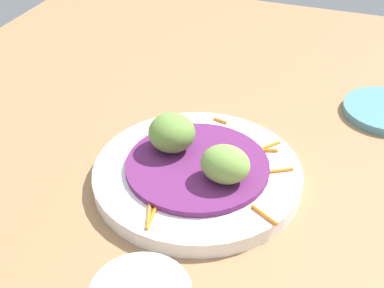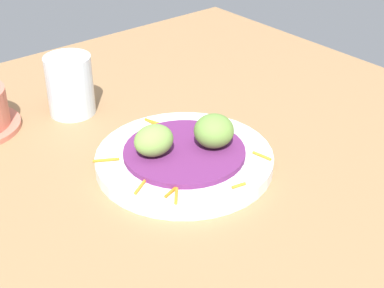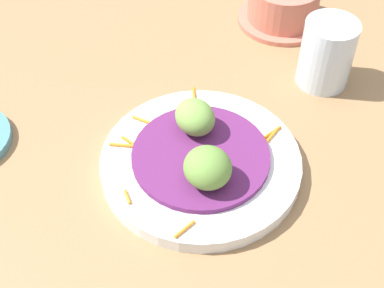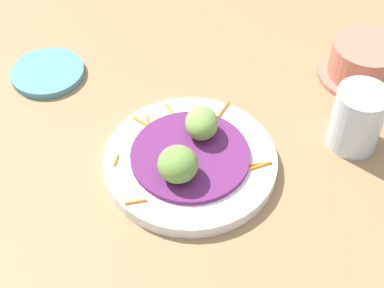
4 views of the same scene
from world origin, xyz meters
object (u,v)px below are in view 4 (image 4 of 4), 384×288
guac_scoop_center (178,164)px  side_plate_small (48,72)px  terracotta_bowl (364,62)px  main_plate (190,162)px  guac_scoop_left (202,123)px  water_glass (357,118)px

guac_scoop_center → side_plate_small: guac_scoop_center is taller
side_plate_small → terracotta_bowl: bearing=-1.6°
main_plate → terracotta_bowl: terracotta_bowl is taller
guac_scoop_left → terracotta_bowl: size_ratio=0.39×
guac_scoop_left → water_glass: bearing=0.8°
main_plate → guac_scoop_left: bearing=66.0°
guac_scoop_left → guac_scoop_center: (-3.35, -7.54, 0.18)cm
guac_scoop_left → terracotta_bowl: bearing=29.1°
guac_scoop_center → side_plate_small: 31.95cm
guac_scoop_center → main_plate: bearing=66.0°
guac_scoop_left → terracotta_bowl: (26.44, 14.70, -1.68)cm
main_plate → side_plate_small: size_ratio=2.04×
guac_scoop_left → guac_scoop_center: bearing=-114.0°
water_glass → guac_scoop_center: bearing=-162.7°
main_plate → guac_scoop_left: (1.68, 3.77, 3.74)cm
terracotta_bowl → water_glass: 15.23cm
main_plate → side_plate_small: (-22.72, 19.89, -0.35)cm
guac_scoop_center → water_glass: water_glass is taller
guac_scoop_center → terracotta_bowl: size_ratio=0.39×
main_plate → water_glass: water_glass is taller
guac_scoop_left → water_glass: size_ratio=0.57×
water_glass → main_plate: bearing=-170.1°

